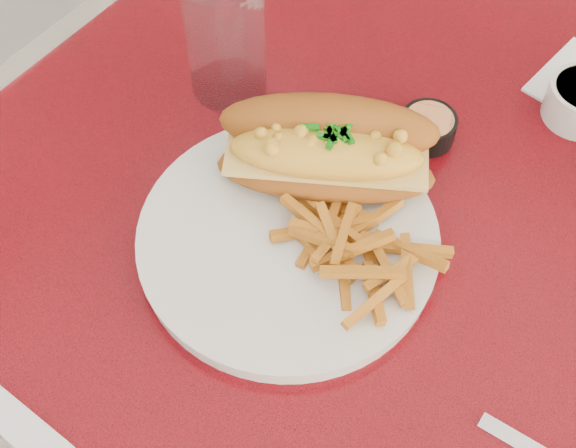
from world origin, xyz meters
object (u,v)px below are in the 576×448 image
Objects in this scene: mac_hoagie at (327,150)px; water_tumbler at (225,35)px; diner_table at (497,344)px; dinner_plate at (288,240)px; sauce_cup_left at (428,127)px; fork at (364,234)px.

mac_hoagie is 0.18m from water_tumbler.
dinner_plate is (-0.21, -0.12, 0.17)m from diner_table.
mac_hoagie is (-0.22, -0.04, 0.22)m from diner_table.
sauce_cup_left is at bearing 36.95° from mac_hoagie.
fork is at bearing -58.02° from mac_hoagie.
mac_hoagie is at bearing 99.27° from dinner_plate.
diner_table is at bearing -25.72° from sauce_cup_left.
water_tumbler is (-0.17, 0.05, 0.01)m from mac_hoagie.
fork is (0.06, 0.04, 0.01)m from dinner_plate.
water_tumbler is at bearing 143.75° from dinner_plate.
diner_table is 8.31× the size of water_tumbler.
sauce_cup_left is (0.05, 0.12, -0.04)m from mac_hoagie.
fork reaches higher than diner_table.
mac_hoagie reaches higher than sauce_cup_left.
mac_hoagie reaches higher than diner_table.
dinner_plate is at bearing -36.25° from water_tumbler.
mac_hoagie is at bearing -170.17° from diner_table.
water_tumbler reaches higher than dinner_plate.
mac_hoagie is (-0.01, 0.08, 0.05)m from dinner_plate.
dinner_plate and fork have the same top height.
diner_table is at bearing -90.47° from fork.
water_tumbler is at bearing 177.78° from diner_table.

